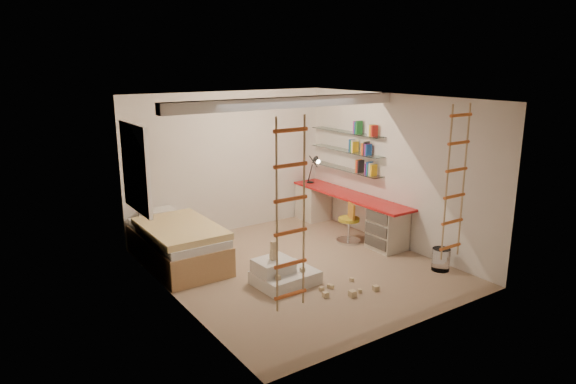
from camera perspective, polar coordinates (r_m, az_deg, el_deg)
floor at (r=8.07m, az=1.20°, el=-8.38°), size 4.50×4.50×0.00m
ceiling_beam at (r=7.71m, az=0.00°, el=9.91°), size 4.00×0.18×0.16m
window_frame at (r=8.08m, az=-16.59°, el=2.56°), size 0.06×1.15×1.35m
window_blind at (r=8.09m, az=-16.32°, el=2.60°), size 0.02×1.00×1.20m
rope_ladder_left at (r=5.47m, az=0.29°, el=-2.65°), size 0.41×0.04×2.13m
rope_ladder_right at (r=7.29m, az=18.10°, el=0.94°), size 0.41×0.04×2.13m
waste_bin at (r=8.25m, az=16.62°, el=-7.19°), size 0.27×0.27×0.34m
desk at (r=9.57m, az=6.66°, el=-2.22°), size 0.56×2.80×0.75m
shelves at (r=9.62m, az=6.50°, el=4.58°), size 0.25×1.80×0.71m
bed at (r=8.31m, az=-12.18°, el=-5.59°), size 1.02×2.00×0.69m
task_lamp at (r=10.10m, az=3.03°, el=3.01°), size 0.14×0.36×0.57m
swivel_chair at (r=9.12m, az=6.80°, el=-3.97°), size 0.56×0.56×0.72m
play_platform at (r=7.45m, az=-0.68°, el=-9.12°), size 0.89×0.71×0.38m
toy_blocks at (r=7.32m, az=3.21°, el=-9.25°), size 1.23×1.09×0.65m
books at (r=9.61m, az=6.52°, el=5.19°), size 0.14×0.64×0.92m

